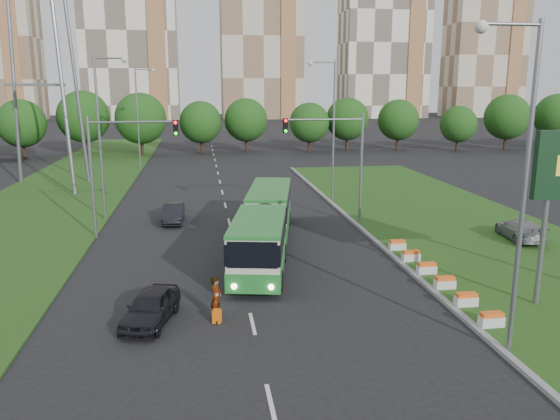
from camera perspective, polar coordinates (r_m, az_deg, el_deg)
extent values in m
plane|color=black|center=(29.54, 1.82, -6.65)|extent=(360.00, 360.00, 0.00)
cube|color=#234915|center=(40.89, 18.00, -1.67)|extent=(14.00, 60.00, 0.15)
cube|color=gray|center=(38.34, 8.64, -2.09)|extent=(0.30, 60.00, 0.18)
cube|color=#234915|center=(54.89, -21.95, 1.56)|extent=(12.00, 110.00, 0.10)
cylinder|color=slate|center=(27.05, 25.67, -3.55)|extent=(0.24, 0.24, 5.60)
cylinder|color=slate|center=(39.54, 8.48, 4.16)|extent=(0.20, 0.20, 8.00)
cylinder|color=slate|center=(38.46, 4.67, 9.41)|extent=(5.50, 0.14, 0.14)
cube|color=black|center=(37.97, 0.57, 8.80)|extent=(0.32, 0.32, 1.00)
cylinder|color=slate|center=(37.54, -19.07, 3.15)|extent=(0.20, 0.20, 8.00)
cylinder|color=slate|center=(36.74, -15.22, 8.86)|extent=(5.50, 0.14, 0.14)
cube|color=black|center=(36.55, -10.85, 8.43)|extent=(0.32, 0.32, 1.00)
cube|color=white|center=(179.29, -15.45, 17.46)|extent=(28.00, 15.00, 52.00)
cube|color=beige|center=(179.19, -2.01, 17.57)|extent=(25.00, 15.00, 50.00)
cube|color=white|center=(187.78, 10.76, 16.69)|extent=(27.00, 15.00, 47.00)
cube|color=beige|center=(201.50, 20.50, 14.84)|extent=(24.00, 14.00, 40.00)
cube|color=beige|center=(28.52, -0.66, -3.62)|extent=(2.52, 6.97, 2.73)
cube|color=beige|center=(37.12, -2.51, 0.22)|extent=(2.52, 8.48, 2.73)
cylinder|color=black|center=(32.44, -1.63, -1.70)|extent=(2.52, 1.26, 2.52)
cube|color=#20732B|center=(28.79, -0.66, -5.36)|extent=(2.61, 7.02, 0.96)
cube|color=#20732B|center=(37.33, -2.50, -1.14)|extent=(2.61, 8.53, 0.96)
cube|color=black|center=(28.39, -0.66, -2.74)|extent=(2.61, 7.02, 1.06)
cube|color=black|center=(37.02, -2.52, 0.91)|extent=(2.61, 8.53, 1.06)
imported|color=black|center=(24.05, -13.37, -9.83)|extent=(2.66, 4.43, 1.41)
imported|color=black|center=(41.07, -11.07, -0.33)|extent=(1.55, 4.21, 1.38)
imported|color=gray|center=(38.54, 23.80, -1.86)|extent=(2.42, 4.75, 1.32)
imported|color=gray|center=(23.98, -6.69, -9.06)|extent=(0.65, 0.79, 1.85)
cube|color=orange|center=(23.73, -6.61, -10.96)|extent=(0.34, 0.29, 0.59)
cylinder|color=black|center=(23.69, -6.58, -11.60)|extent=(0.04, 0.14, 0.14)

